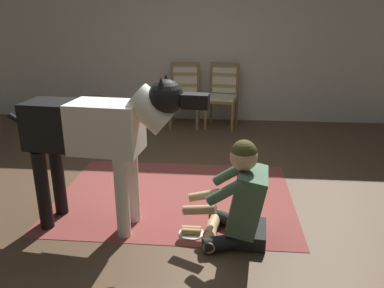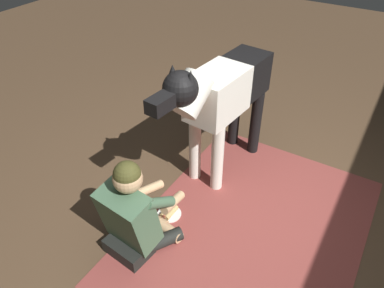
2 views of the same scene
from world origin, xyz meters
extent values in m
plane|color=brown|center=(0.00, 0.00, 0.00)|extent=(13.43, 13.43, 0.00)
cube|color=beige|center=(0.00, 3.03, 1.30)|extent=(7.51, 0.10, 2.60)
cube|color=brown|center=(-0.02, 0.08, 0.00)|extent=(2.29, 1.70, 0.01)
cylinder|color=olive|center=(0.02, 2.34, 0.21)|extent=(0.04, 0.04, 0.42)
cylinder|color=olive|center=(-0.40, 2.33, 0.21)|extent=(0.04, 0.04, 0.42)
cylinder|color=olive|center=(0.01, 2.76, 0.21)|extent=(0.04, 0.04, 0.42)
cylinder|color=olive|center=(-0.41, 2.74, 0.21)|extent=(0.04, 0.04, 0.42)
cube|color=olive|center=(-0.20, 2.54, 0.44)|extent=(0.47, 0.47, 0.04)
cube|color=beige|center=(-0.20, 2.54, 0.48)|extent=(0.44, 0.44, 0.04)
cylinder|color=olive|center=(0.01, 2.76, 0.72)|extent=(0.04, 0.04, 0.52)
cylinder|color=olive|center=(-0.41, 2.74, 0.72)|extent=(0.04, 0.04, 0.52)
cube|color=olive|center=(-0.20, 2.75, 0.96)|extent=(0.46, 0.06, 0.04)
cube|color=beige|center=(-0.20, 2.75, 0.71)|extent=(0.38, 0.06, 0.40)
cube|color=#A18A57|center=(-0.20, 2.75, 0.80)|extent=(0.39, 0.07, 0.06)
cube|color=#A18A57|center=(-0.20, 2.75, 0.62)|extent=(0.39, 0.07, 0.06)
cylinder|color=olive|center=(0.56, 2.30, 0.21)|extent=(0.04, 0.04, 0.42)
cylinder|color=olive|center=(0.15, 2.37, 0.21)|extent=(0.04, 0.04, 0.42)
cylinder|color=olive|center=(0.62, 2.71, 0.21)|extent=(0.04, 0.04, 0.42)
cylinder|color=olive|center=(0.21, 2.78, 0.21)|extent=(0.04, 0.04, 0.42)
cube|color=olive|center=(0.38, 2.54, 0.44)|extent=(0.53, 0.53, 0.04)
cube|color=beige|center=(0.38, 2.54, 0.48)|extent=(0.49, 0.49, 0.04)
cylinder|color=olive|center=(0.62, 2.71, 0.72)|extent=(0.04, 0.04, 0.52)
cylinder|color=olive|center=(0.21, 2.78, 0.72)|extent=(0.04, 0.04, 0.52)
cube|color=olive|center=(0.42, 2.75, 0.96)|extent=(0.46, 0.12, 0.04)
cube|color=beige|center=(0.42, 2.75, 0.71)|extent=(0.38, 0.11, 0.40)
cube|color=#A18A57|center=(0.42, 2.75, 0.80)|extent=(0.39, 0.12, 0.06)
cube|color=#A18A57|center=(0.42, 2.75, 0.62)|extent=(0.39, 0.12, 0.06)
cube|color=black|center=(0.68, -0.63, 0.06)|extent=(0.27, 0.36, 0.12)
cylinder|color=black|center=(0.50, -0.77, 0.07)|extent=(0.41, 0.24, 0.11)
cylinder|color=tan|center=(0.36, -0.68, 0.06)|extent=(0.10, 0.36, 0.09)
cylinder|color=black|center=(0.53, -0.46, 0.07)|extent=(0.40, 0.30, 0.11)
cylinder|color=tan|center=(0.37, -0.52, 0.06)|extent=(0.15, 0.37, 0.09)
cube|color=#47694C|center=(0.63, -0.63, 0.36)|extent=(0.34, 0.43, 0.51)
cylinder|color=#47694C|center=(0.47, -0.79, 0.49)|extent=(0.30, 0.11, 0.24)
cylinder|color=tan|center=(0.27, -0.72, 0.30)|extent=(0.28, 0.14, 0.12)
cylinder|color=#47694C|center=(0.50, -0.44, 0.49)|extent=(0.30, 0.11, 0.24)
cylinder|color=tan|center=(0.30, -0.47, 0.30)|extent=(0.27, 0.09, 0.12)
sphere|color=tan|center=(0.59, -0.62, 0.71)|extent=(0.21, 0.21, 0.21)
sphere|color=#44431E|center=(0.59, -0.62, 0.74)|extent=(0.19, 0.19, 0.19)
cylinder|color=white|center=(-0.32, -0.41, 0.34)|extent=(0.11, 0.11, 0.68)
cylinder|color=white|center=(-0.34, -0.65, 0.34)|extent=(0.11, 0.11, 0.68)
cylinder|color=black|center=(-1.00, -0.34, 0.34)|extent=(0.11, 0.11, 0.68)
cylinder|color=black|center=(-1.03, -0.59, 0.34)|extent=(0.11, 0.11, 0.68)
cube|color=white|center=(-0.48, -0.52, 0.88)|extent=(0.57, 0.40, 0.40)
cube|color=black|center=(-0.89, -0.48, 0.88)|extent=(0.50, 0.38, 0.38)
cylinder|color=white|center=(-0.11, -0.55, 1.04)|extent=(0.42, 0.28, 0.39)
sphere|color=black|center=(0.01, -0.57, 1.14)|extent=(0.26, 0.26, 0.26)
cube|color=black|center=(0.23, -0.59, 1.12)|extent=(0.21, 0.14, 0.11)
cone|color=black|center=(0.00, -0.48, 1.24)|extent=(0.10, 0.10, 0.12)
cone|color=black|center=(-0.01, -0.64, 1.24)|extent=(0.10, 0.10, 0.12)
cylinder|color=black|center=(-1.14, -0.45, 0.84)|extent=(0.35, 0.08, 0.23)
cylinder|color=white|center=(0.20, -0.58, 0.01)|extent=(0.21, 0.21, 0.01)
cylinder|color=tan|center=(0.20, -0.61, 0.04)|extent=(0.16, 0.05, 0.05)
cylinder|color=tan|center=(0.20, -0.56, 0.04)|extent=(0.16, 0.05, 0.05)
cylinder|color=#A2543C|center=(0.20, -0.58, 0.04)|extent=(0.16, 0.04, 0.04)
cylinder|color=brown|center=(-1.51, 2.12, 0.25)|extent=(0.07, 0.07, 0.51)
cylinder|color=brown|center=(-1.51, 2.12, 0.01)|extent=(0.28, 0.28, 0.02)
cylinder|color=brown|center=(-1.51, 2.12, 0.52)|extent=(0.37, 0.37, 0.02)
camera|label=1|loc=(0.45, -3.31, 1.73)|focal=35.83mm
camera|label=2|loc=(1.94, 0.71, 2.39)|focal=34.30mm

